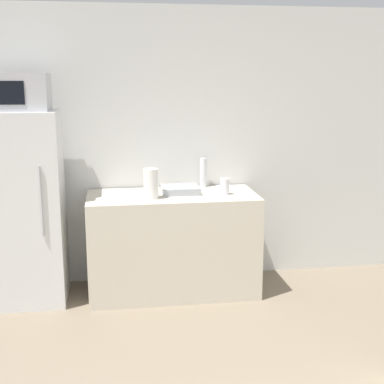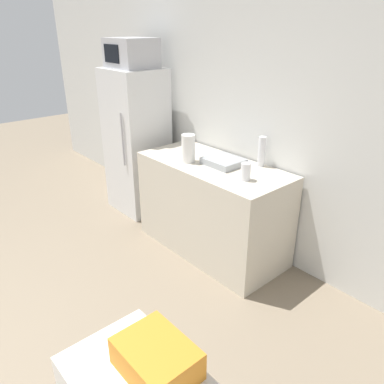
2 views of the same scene
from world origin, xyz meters
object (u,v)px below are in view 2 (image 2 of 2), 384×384
(bottle_short, at_px, (246,172))
(paper_towel_roll, at_px, (188,148))
(refrigerator, at_px, (137,142))
(bottle_tall, at_px, (262,152))
(basket, at_px, (156,359))
(microwave, at_px, (131,53))

(bottle_short, distance_m, paper_towel_roll, 0.67)
(refrigerator, relative_size, bottle_short, 11.38)
(refrigerator, relative_size, bottle_tall, 6.07)
(refrigerator, bearing_deg, basket, -32.21)
(microwave, height_order, paper_towel_roll, microwave)
(microwave, xyz_separation_m, bottle_tall, (1.62, 0.30, -0.78))
(microwave, height_order, bottle_tall, microwave)
(microwave, distance_m, basket, 3.46)
(refrigerator, xyz_separation_m, microwave, (-0.00, -0.00, 0.99))
(bottle_tall, bearing_deg, refrigerator, -169.67)
(refrigerator, bearing_deg, paper_towel_roll, -6.85)
(bottle_short, relative_size, paper_towel_roll, 0.56)
(bottle_tall, bearing_deg, bottle_short, -69.98)
(bottle_tall, distance_m, basket, 2.43)
(bottle_tall, bearing_deg, paper_towel_roll, -141.29)
(bottle_short, height_order, basket, basket)
(refrigerator, distance_m, bottle_short, 1.76)
(microwave, relative_size, bottle_tall, 1.86)
(refrigerator, bearing_deg, bottle_tall, 10.33)
(bottle_tall, relative_size, bottle_short, 1.88)
(basket, bearing_deg, paper_towel_roll, 136.67)
(refrigerator, distance_m, basket, 3.38)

